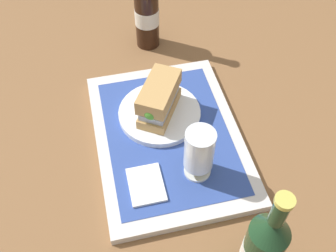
# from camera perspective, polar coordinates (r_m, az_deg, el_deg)

# --- Properties ---
(ground_plane) EXTENTS (3.00, 3.00, 0.00)m
(ground_plane) POSITION_cam_1_polar(r_m,az_deg,el_deg) (0.91, -0.00, -1.99)
(ground_plane) COLOR brown
(tray) EXTENTS (0.44, 0.32, 0.02)m
(tray) POSITION_cam_1_polar(r_m,az_deg,el_deg) (0.90, -0.00, -1.61)
(tray) COLOR silver
(tray) RESTS_ON ground_plane
(placemat) EXTENTS (0.38, 0.27, 0.00)m
(placemat) POSITION_cam_1_polar(r_m,az_deg,el_deg) (0.89, -0.00, -1.19)
(placemat) COLOR #2D4793
(placemat) RESTS_ON tray
(plate) EXTENTS (0.19, 0.19, 0.01)m
(plate) POSITION_cam_1_polar(r_m,az_deg,el_deg) (0.92, -1.22, 1.84)
(plate) COLOR white
(plate) RESTS_ON placemat
(sandwich) EXTENTS (0.14, 0.12, 0.08)m
(sandwich) POSITION_cam_1_polar(r_m,az_deg,el_deg) (0.88, -1.34, 3.82)
(sandwich) COLOR tan
(sandwich) RESTS_ON plate
(beer_glass) EXTENTS (0.06, 0.06, 0.12)m
(beer_glass) POSITION_cam_1_polar(r_m,az_deg,el_deg) (0.78, 4.49, -3.81)
(beer_glass) COLOR silver
(beer_glass) RESTS_ON placemat
(napkin_folded) EXTENTS (0.09, 0.07, 0.01)m
(napkin_folded) POSITION_cam_1_polar(r_m,az_deg,el_deg) (0.81, -3.17, -8.39)
(napkin_folded) COLOR white
(napkin_folded) RESTS_ON placemat
(beer_bottle) EXTENTS (0.07, 0.07, 0.27)m
(beer_bottle) POSITION_cam_1_polar(r_m,az_deg,el_deg) (0.68, 13.41, -16.71)
(beer_bottle) COLOR #19381E
(beer_bottle) RESTS_ON ground_plane
(second_bottle) EXTENTS (0.07, 0.07, 0.27)m
(second_bottle) POSITION_cam_1_polar(r_m,az_deg,el_deg) (1.09, -3.08, 16.07)
(second_bottle) COLOR black
(second_bottle) RESTS_ON ground_plane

